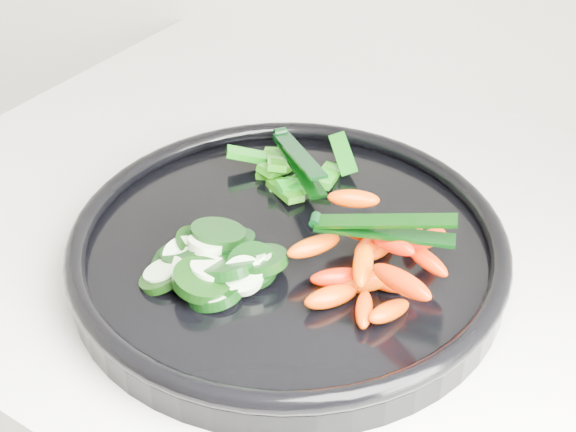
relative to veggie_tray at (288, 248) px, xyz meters
The scene contains 6 objects.
veggie_tray is the anchor object (origin of this frame).
cucumber_pile 0.07m from the veggie_tray, 119.25° to the right, with size 0.12×0.12×0.04m.
carrot_pile 0.08m from the veggie_tray, ahead, with size 0.14×0.16×0.05m.
pepper_pile 0.10m from the veggie_tray, 120.43° to the left, with size 0.12×0.11×0.04m.
tong_carrot 0.10m from the veggie_tray, ahead, with size 0.11×0.06×0.02m.
tong_pepper 0.10m from the veggie_tray, 118.40° to the left, with size 0.10×0.08×0.02m.
Camera 1 is at (-0.30, 1.19, 1.38)m, focal length 50.00 mm.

